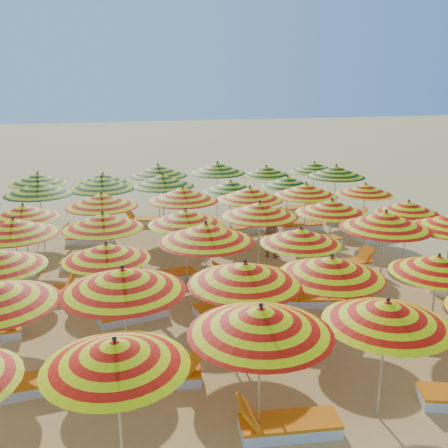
{
  "coord_description": "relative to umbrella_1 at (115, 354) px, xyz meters",
  "views": [
    {
      "loc": [
        -3.65,
        -13.38,
        5.76
      ],
      "look_at": [
        0.0,
        0.5,
        1.6
      ],
      "focal_mm": 40.0,
      "sensor_mm": 36.0,
      "label": 1
    }
  ],
  "objects": [
    {
      "name": "lounger_10",
      "position": [
        5.36,
        4.64,
        -1.85
      ],
      "size": [
        1.82,
        0.99,
        0.69
      ],
      "rotation": [
        0.0,
        0.0,
        2.89
      ],
      "color": "white",
      "rests_on": "ground"
    },
    {
      "name": "lounger_16",
      "position": [
        -2.87,
        9.09,
        -1.85
      ],
      "size": [
        1.82,
        1.01,
        0.69
      ],
      "rotation": [
        0.0,
        0.0,
        2.88
      ],
      "color": "white",
      "rests_on": "ground"
    },
    {
      "name": "umbrella_37",
      "position": [
        0.21,
        13.58,
        -0.02
      ],
      "size": [
        2.53,
        2.53,
        2.26
      ],
      "color": "silver",
      "rests_on": "ground"
    },
    {
      "name": "umbrella_9",
      "position": [
        4.46,
        2.2,
        0.07
      ],
      "size": [
        2.35,
        2.35,
        2.36
      ],
      "color": "silver",
      "rests_on": "ground"
    },
    {
      "name": "lounger_14",
      "position": [
        3.89,
        6.78,
        -1.85
      ],
      "size": [
        1.83,
        1.14,
        0.69
      ],
      "rotation": [
        0.0,
        0.0,
        3.49
      ],
      "color": "white",
      "rests_on": "ground"
    },
    {
      "name": "umbrella_28",
      "position": [
        6.97,
        9.21,
        0.07
      ],
      "size": [
        2.4,
        2.4,
        2.36
      ],
      "color": "silver",
      "rests_on": "ground"
    },
    {
      "name": "umbrella_15",
      "position": [
        4.86,
        4.7,
        -0.07
      ],
      "size": [
        2.52,
        2.52,
        2.2
      ],
      "color": "silver",
      "rests_on": "ground"
    },
    {
      "name": "lounger_1",
      "position": [
        2.74,
        0.13,
        -1.85
      ],
      "size": [
        1.79,
        0.79,
        0.69
      ],
      "rotation": [
        0.0,
        0.0,
        3.02
      ],
      "color": "white",
      "rests_on": "ground"
    },
    {
      "name": "umbrella_19",
      "position": [
        0.02,
        6.95,
        0.06
      ],
      "size": [
        2.74,
        2.74,
        2.35
      ],
      "color": "silver",
      "rests_on": "ground"
    },
    {
      "name": "umbrella_22",
      "position": [
        6.79,
        6.88,
        0.05
      ],
      "size": [
        2.72,
        2.72,
        2.33
      ],
      "color": "silver",
      "rests_on": "ground"
    },
    {
      "name": "umbrella_26",
      "position": [
        2.62,
        9.18,
        0.17
      ],
      "size": [
        2.83,
        2.83,
        2.47
      ],
      "color": "silver",
      "rests_on": "ground"
    },
    {
      "name": "lounger_4",
      "position": [
        -1.39,
        2.5,
        -1.85
      ],
      "size": [
        1.77,
        0.69,
        0.69
      ],
      "rotation": [
        0.0,
        0.0,
        0.07
      ],
      "color": "white",
      "rests_on": "ground"
    },
    {
      "name": "umbrella_23",
      "position": [
        9.35,
        6.7,
        -0.1
      ],
      "size": [
        2.64,
        2.64,
        2.17
      ],
      "color": "silver",
      "rests_on": "ground"
    },
    {
      "name": "umbrella_33",
      "position": [
        4.82,
        11.26,
        -0.09
      ],
      "size": [
        2.59,
        2.59,
        2.18
      ],
      "color": "silver",
      "rests_on": "ground"
    },
    {
      "name": "umbrella_20",
      "position": [
        2.31,
        7.01,
        -0.0
      ],
      "size": [
        2.65,
        2.65,
        2.28
      ],
      "color": "silver",
      "rests_on": "ground"
    },
    {
      "name": "lounger_5",
      "position": [
        0.86,
        2.14,
        -1.85
      ],
      "size": [
        1.8,
        0.82,
        0.69
      ],
      "rotation": [
        0.0,
        0.0,
        -0.14
      ],
      "color": "white",
      "rests_on": "ground"
    },
    {
      "name": "umbrella_32",
      "position": [
        2.31,
        11.6,
        0.19
      ],
      "size": [
        2.66,
        2.66,
        2.49
      ],
      "color": "silver",
      "rests_on": "ground"
    },
    {
      "name": "lounger_22",
      "position": [
        7.66,
        11.18,
        -1.85
      ],
      "size": [
        1.74,
        0.62,
        0.69
      ],
      "rotation": [
        0.0,
        0.0,
        3.12
      ],
      "color": "white",
      "rests_on": "ground"
    },
    {
      "name": "umbrella_3",
      "position": [
        4.46,
        0.15,
        0.01
      ],
      "size": [
        2.41,
        2.41,
        2.29
      ],
      "color": "silver",
      "rests_on": "ground"
    },
    {
      "name": "umbrella_16",
      "position": [
        7.19,
        4.59,
        0.21
      ],
      "size": [
        2.85,
        2.85,
        2.51
      ],
      "color": "silver",
      "rests_on": "ground"
    },
    {
      "name": "lounger_23",
      "position": [
        9.95,
        11.66,
        -1.85
      ],
      "size": [
        1.83,
        1.05,
        0.69
      ],
      "rotation": [
        0.0,
        0.0,
        -0.29
      ],
      "color": "white",
      "rests_on": "ground"
    },
    {
      "name": "lounger_17",
      "position": [
        -0.45,
        8.99,
        -1.85
      ],
      "size": [
        1.81,
        0.91,
        0.69
      ],
      "rotation": [
        0.0,
        0.0,
        -0.2
      ],
      "color": "white",
      "rests_on": "ground"
    },
    {
      "name": "ground",
      "position": [
        3.55,
        6.88,
        -2.0
      ],
      "size": [
        120.0,
        120.0,
        0.0
      ],
      "primitive_type": "plane",
      "color": "tan",
      "rests_on": "ground"
    },
    {
      "name": "umbrella_7",
      "position": [
        0.26,
        2.27,
        0.19
      ],
      "size": [
        3.1,
        3.1,
        2.49
      ],
      "color": "silver",
      "rests_on": "ground"
    },
    {
      "name": "umbrella_8",
      "position": [
        2.61,
        2.19,
        0.12
      ],
      "size": [
        2.66,
        2.66,
        2.41
      ],
      "color": "silver",
      "rests_on": "ground"
    },
    {
      "name": "lounger_13",
      "position": [
        1.71,
        7.24,
        -1.85
      ],
      "size": [
        1.8,
        0.86,
        0.69
      ],
      "rotation": [
        0.0,
        0.0,
        3.31
      ],
      "color": "white",
      "rests_on": "ground"
    },
    {
      "name": "umbrella_13",
      "position": [
        0.03,
        4.82,
        -0.1
      ],
      "size": [
        2.43,
        2.43,
        2.16
      ],
      "color": "silver",
      "rests_on": "ground"
    },
    {
      "name": "umbrella_1",
      "position": [
        0.0,
        0.0,
        0.0
      ],
      "size": [
        2.77,
        2.77,
        2.28
      ],
      "color": "silver",
      "rests_on": "ground"
    },
    {
      "name": "umbrella_41",
      "position": [
        9.29,
        13.54,
        0.06
      ],
      "size": [
        2.79,
        2.79,
        2.34
      ],
      "color": "silver",
      "rests_on": "ground"
    },
    {
      "name": "umbrella_21",
      "position": [
        4.48,
        6.88,
        0.11
      ],
      "size": [
        2.47,
        2.47,
        2.4
      ],
      "color": "silver",
      "rests_on": "ground"
    },
    {
      "name": "umbrella_34",
      "position": [
        7.16,
        11.37,
        -0.07
      ],
      "size": [
        2.62,
        2.62,
        2.2
      ],
      "color": "silver",
      "rests_on": "ground"
    },
    {
      "name": "lounger_9",
      "position": [
        3.01,
        4.85,
        -1.85
      ],
      "size": [
        1.8,
        0.85,
        0.69
      ],
      "rotation": [
        0.0,
        0.0,
        0.16
      ],
      "color": "white",
      "rests_on": "ground"
    },
    {
      "name": "lounger_12",
      "position": [
        -1.62,
        6.88,
        -1.85
      ],
      "size": [
        1.74,
        0.62,
        0.69
      ],
      "rotation": [
        0.0,
        0.0,
        -0.02
      ],
      "color": "white",
      "rests_on": "ground"
    },
    {
      "name": "umbrella_2",
      "position": [
        2.24,
        0.16,
        0.16
      ],
      "size": [
        2.86,
        2.86,
        2.45
      ],
      "color": "silver",
      "rests_on": "ground"
    },
    {
      "name": "umbrella_24",
      "position": [
        -2.27,
        9.16,
        -0.08
      ],
      "size": [
        2.53,
        2.53,
        2.19
      ],
      "color": "silver",
      "rests_on": "ground"
    },
    {
      "name": "umbrella_18",
      "position": [
        -2.22,
        6.81,
        0.1
      ],
      "size": [
        2.4,
        2.4,
        2.39
      ],
      "color": "silver",
      "rests_on": "ground"
    },
    {
      "name": "lounger_8",
      "position": [
        0.63,
        5.04,
        -1.85
      ],
      "size": [
        1.82,
        0.94,
        0.69
      ],
      "rotation": [
        0.0,
        0.0,
        0.22
      ],
      "color": "white",
      "rests_on": "ground"
    },
    {
      "name": "lounger_19",
      "position": [
        9.89,
        9.31,
        -1.85
      ],
      "size": [
        1.83,
        1.14,
        0.69
      ],
      "rotation": [
        0.0,
        0.0,
        3.49
      ],
      "color": "white",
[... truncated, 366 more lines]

